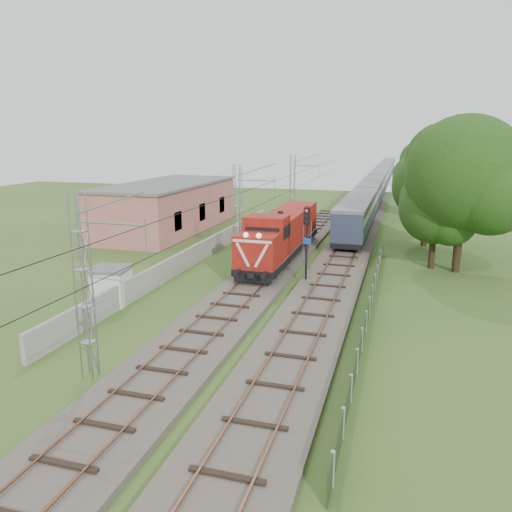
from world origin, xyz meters
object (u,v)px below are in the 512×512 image
(signal_post, at_px, (307,231))
(locomotive, at_px, (282,234))
(relay_hut, at_px, (112,286))
(coach_rake, at_px, (380,178))

(signal_post, bearing_deg, locomotive, 117.84)
(locomotive, distance_m, relay_hut, 15.69)
(locomotive, xyz_separation_m, signal_post, (3.25, -6.15, 1.52))
(coach_rake, bearing_deg, relay_hut, -100.08)
(locomotive, height_order, coach_rake, locomotive)
(locomotive, bearing_deg, signal_post, -62.16)
(locomotive, height_order, relay_hut, locomotive)
(locomotive, distance_m, signal_post, 7.12)
(relay_hut, bearing_deg, coach_rake, 79.92)
(signal_post, relative_size, relay_hut, 2.14)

